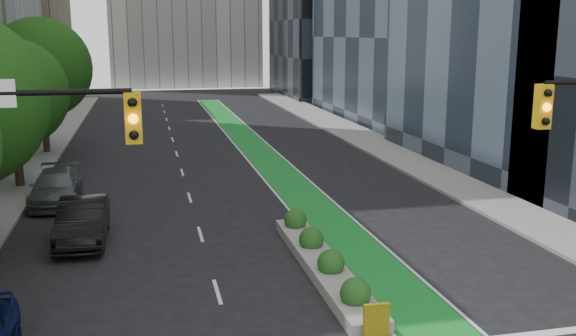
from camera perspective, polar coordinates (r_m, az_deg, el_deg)
name	(u,v)px	position (r m, az deg, el deg)	size (l,w,h in m)	color
sidewalk_left	(15,175)	(39.39, -23.11, -0.59)	(3.60, 90.00, 0.15)	gray
sidewalk_right	(405,158)	(41.97, 10.39, 0.90)	(3.60, 90.00, 0.15)	gray
bike_lane_paint	(257,151)	(44.25, -2.73, 1.56)	(2.20, 70.00, 0.01)	#18882C
tree_midfar	(12,93)	(35.62, -23.31, 6.11)	(5.60, 5.60, 7.76)	black
tree_far	(41,68)	(45.42, -21.14, 8.28)	(6.60, 6.60, 9.00)	black
median_planter	(322,260)	(22.06, 3.05, -8.20)	(1.20, 10.26, 1.10)	gray
parked_car_left_mid	(83,221)	(26.08, -17.79, -4.52)	(1.75, 5.02, 1.65)	black
parked_car_left_far	(56,187)	(32.39, -19.93, -1.61)	(2.16, 5.32, 1.54)	#525557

